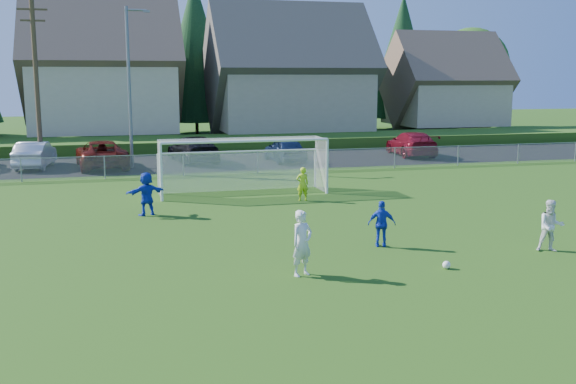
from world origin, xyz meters
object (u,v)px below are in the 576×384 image
at_px(player_blue_a, 382,224).
at_px(car_c, 102,154).
at_px(soccer_ball, 446,265).
at_px(car_e, 285,150).
at_px(car_g, 412,144).
at_px(player_white_a, 302,243).
at_px(player_white_b, 551,226).
at_px(goalkeeper, 303,184).
at_px(player_blue_b, 146,194).
at_px(car_b, 35,155).
at_px(car_d, 193,149).
at_px(soccer_goal, 242,157).

distance_m(player_blue_a, car_c, 22.57).
distance_m(soccer_ball, car_e, 23.55).
bearing_deg(car_g, player_white_a, 65.56).
distance_m(player_white_a, player_white_b, 7.90).
distance_m(goalkeeper, car_e, 12.92).
relative_size(player_blue_b, car_e, 0.38).
height_order(car_b, car_d, car_d).
bearing_deg(goalkeeper, soccer_ball, 96.92).
distance_m(car_c, car_e, 10.82).
relative_size(car_b, soccer_goal, 0.62).
xyz_separation_m(player_blue_b, car_c, (-1.76, 14.20, -0.04)).
relative_size(car_c, car_d, 1.03).
height_order(car_c, car_g, car_g).
relative_size(player_white_a, player_blue_b, 1.07).
relative_size(soccer_ball, player_blue_b, 0.13).
bearing_deg(player_blue_a, soccer_goal, -56.39).
distance_m(player_white_b, soccer_goal, 14.25).
xyz_separation_m(player_white_a, car_g, (14.38, 24.07, -0.09)).
height_order(goalkeeper, car_b, car_b).
bearing_deg(goalkeeper, soccer_goal, -47.47).
relative_size(player_blue_b, car_g, 0.30).
height_order(player_blue_a, soccer_goal, soccer_goal).
xyz_separation_m(goalkeeper, soccer_goal, (-2.12, 2.44, 0.91)).
distance_m(player_white_a, goalkeeper, 10.83).
relative_size(player_white_b, car_e, 0.36).
bearing_deg(player_blue_b, car_b, -91.58).
height_order(car_d, soccer_goal, soccer_goal).
bearing_deg(player_blue_b, player_white_b, 121.83).
height_order(car_d, car_e, car_d).
bearing_deg(player_white_b, player_white_a, -154.23).
xyz_separation_m(player_white_b, car_g, (6.50, 23.60, 0.00)).
xyz_separation_m(soccer_ball, player_white_b, (3.88, 0.88, 0.68)).
height_order(goalkeeper, car_e, car_e).
relative_size(soccer_ball, car_b, 0.05).
relative_size(goalkeeper, car_e, 0.33).
bearing_deg(player_blue_a, car_b, -39.66).
relative_size(goalkeeper, car_b, 0.31).
bearing_deg(car_e, player_white_b, 93.27).
xyz_separation_m(soccer_ball, player_white_a, (-4.00, 0.42, 0.77)).
distance_m(car_e, soccer_goal, 11.27).
bearing_deg(soccer_goal, goalkeeper, -49.10).
xyz_separation_m(player_blue_b, goalkeeper, (6.53, 1.41, -0.11)).
bearing_deg(car_c, soccer_goal, 115.13).
relative_size(soccer_ball, car_g, 0.04).
bearing_deg(soccer_goal, player_blue_b, -138.94).
xyz_separation_m(soccer_ball, car_e, (1.52, 23.49, 0.63)).
distance_m(soccer_ball, player_blue_b, 12.08).
bearing_deg(player_white_b, car_c, 142.50).
relative_size(player_blue_a, car_g, 0.26).
bearing_deg(player_white_b, player_blue_a, -179.05).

